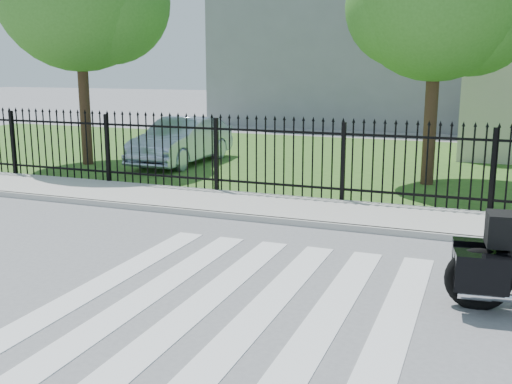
% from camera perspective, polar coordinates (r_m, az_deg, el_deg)
% --- Properties ---
extents(ground, '(120.00, 120.00, 0.00)m').
position_cam_1_polar(ground, '(7.72, -2.22, -10.78)').
color(ground, slate).
rests_on(ground, ground).
extents(crosswalk, '(5.00, 5.50, 0.01)m').
position_cam_1_polar(crosswalk, '(7.72, -2.22, -10.74)').
color(crosswalk, silver).
rests_on(crosswalk, ground).
extents(sidewalk, '(40.00, 2.00, 0.12)m').
position_cam_1_polar(sidewalk, '(12.23, 7.10, -1.95)').
color(sidewalk, '#ADAAA3').
rests_on(sidewalk, ground).
extents(curb, '(40.00, 0.12, 0.12)m').
position_cam_1_polar(curb, '(11.29, 5.85, -3.10)').
color(curb, '#ADAAA3').
rests_on(curb, ground).
extents(grass_strip, '(40.00, 12.00, 0.02)m').
position_cam_1_polar(grass_strip, '(18.98, 12.30, 2.70)').
color(grass_strip, '#2E581E').
rests_on(grass_strip, ground).
extents(iron_fence, '(26.00, 0.04, 1.80)m').
position_cam_1_polar(iron_fence, '(13.02, 8.28, 2.65)').
color(iron_fence, black).
rests_on(iron_fence, ground).
extents(building_tall, '(15.00, 10.00, 12.00)m').
position_cam_1_polar(building_tall, '(33.19, 11.44, 16.98)').
color(building_tall, gray).
rests_on(building_tall, ground).
extents(parked_car, '(1.58, 4.28, 1.40)m').
position_cam_1_polar(parked_car, '(18.52, -7.08, 4.87)').
color(parked_car, '#AAB9D6').
rests_on(parked_car, grass_strip).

